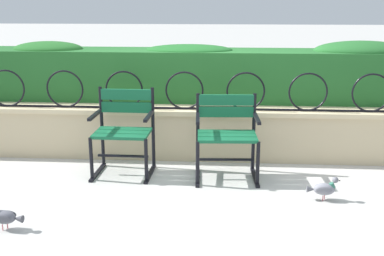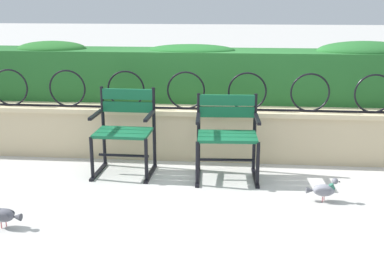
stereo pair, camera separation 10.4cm
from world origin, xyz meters
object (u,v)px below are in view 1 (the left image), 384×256
Objects in this scene: park_chair_right at (227,133)px; pigeon_near_chairs at (324,188)px; park_chair_left at (124,129)px; pigeon_far_side at (5,216)px.

park_chair_right reaches higher than pigeon_near_chairs.
park_chair_left is at bearing 162.62° from pigeon_near_chairs.
pigeon_near_chairs is 2.70m from pigeon_far_side.
pigeon_near_chairs is (1.92, -0.60, -0.35)m from park_chair_left.
pigeon_far_side is at bearing -142.66° from park_chair_right.
pigeon_near_chairs is at bearing -17.38° from park_chair_left.
park_chair_left reaches higher than pigeon_near_chairs.
park_chair_left is 3.00× the size of pigeon_near_chairs.
park_chair_right is 2.19m from pigeon_far_side.
park_chair_right is 2.83× the size of pigeon_far_side.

